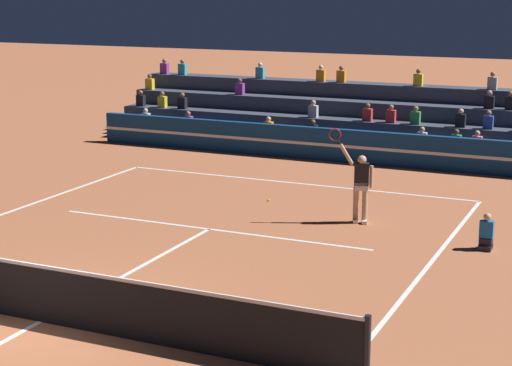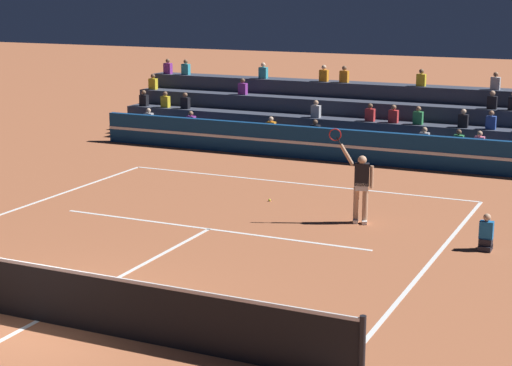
# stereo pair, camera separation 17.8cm
# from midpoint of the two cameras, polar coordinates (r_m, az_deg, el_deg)

# --- Properties ---
(ground_plane) EXTENTS (120.00, 120.00, 0.00)m
(ground_plane) POSITION_cam_midpoint_polar(r_m,az_deg,el_deg) (15.69, -14.03, -8.91)
(ground_plane) COLOR #AD603D
(court_lines) EXTENTS (11.10, 23.90, 0.01)m
(court_lines) POSITION_cam_midpoint_polar(r_m,az_deg,el_deg) (15.69, -14.03, -8.90)
(court_lines) COLOR white
(court_lines) RESTS_ON ground
(tennis_net) EXTENTS (12.00, 0.10, 1.10)m
(tennis_net) POSITION_cam_midpoint_polar(r_m,az_deg,el_deg) (15.50, -14.14, -7.04)
(tennis_net) COLOR black
(tennis_net) RESTS_ON ground
(sponsor_banner_wall) EXTENTS (18.00, 0.26, 1.10)m
(sponsor_banner_wall) POSITION_cam_midpoint_polar(r_m,az_deg,el_deg) (28.82, 5.54, 2.54)
(sponsor_banner_wall) COLOR navy
(sponsor_banner_wall) RESTS_ON ground
(bleacher_stand) EXTENTS (18.85, 3.80, 2.83)m
(bleacher_stand) POSITION_cam_midpoint_polar(r_m,az_deg,el_deg) (31.73, 7.47, 3.98)
(bleacher_stand) COLOR #383D4C
(bleacher_stand) RESTS_ON ground
(ball_kid_courtside) EXTENTS (0.30, 0.36, 0.84)m
(ball_kid_courtside) POSITION_cam_midpoint_polar(r_m,az_deg,el_deg) (19.73, 15.33, -3.43)
(ball_kid_courtside) COLOR black
(ball_kid_courtside) RESTS_ON ground
(tennis_player) EXTENTS (1.12, 0.43, 2.43)m
(tennis_player) POSITION_cam_midpoint_polar(r_m,az_deg,el_deg) (21.21, 7.22, -0.09)
(tennis_player) COLOR tan
(tennis_player) RESTS_ON ground
(tennis_ball) EXTENTS (0.07, 0.07, 0.07)m
(tennis_ball) POSITION_cam_midpoint_polar(r_m,az_deg,el_deg) (23.40, 1.13, -1.15)
(tennis_ball) COLOR #C6DB33
(tennis_ball) RESTS_ON ground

